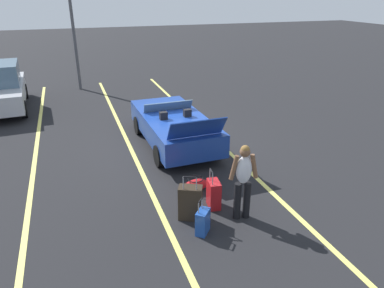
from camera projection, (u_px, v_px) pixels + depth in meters
The scene contains 11 objects.
ground_plane at pixel (174, 144), 11.14m from camera, with size 80.00×80.00×0.00m, color black.
lot_line_near at pixel (215, 139), 11.55m from camera, with size 18.00×0.12×0.01m, color #EAE066.
lot_line_mid at pixel (131, 150), 10.74m from camera, with size 18.00×0.12×0.01m, color #EAE066.
lot_line_far at pixel (34, 163), 9.93m from camera, with size 18.00×0.12×0.01m, color #EAE066.
convertible_car at pixel (172, 125), 11.08m from camera, with size 4.27×1.92×1.49m.
suitcase_large_black at pixel (190, 203), 7.41m from camera, with size 0.46×0.55×1.02m.
suitcase_medium_bright at pixel (214, 194), 7.83m from camera, with size 0.43×0.29×0.91m.
suitcase_small_carryon at pixel (203, 222), 6.99m from camera, with size 0.39×0.37×0.74m.
duffel_bag at pixel (195, 185), 8.49m from camera, with size 0.43×0.68×0.34m.
traveler_person at pixel (243, 178), 7.20m from camera, with size 0.27×0.61×1.65m.
parking_lamp_post at pixel (72, 19), 16.16m from camera, with size 0.50×0.24×5.59m.
Camera 1 is at (-9.86, 2.83, 4.40)m, focal length 33.63 mm.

